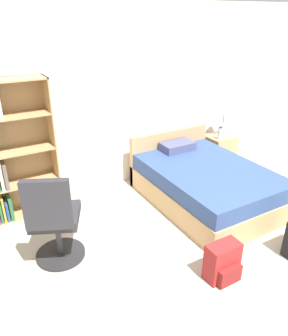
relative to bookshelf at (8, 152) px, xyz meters
name	(u,v)px	position (x,y,z in m)	size (l,w,h in m)	color
wall_back	(128,99)	(1.76, 0.20, 0.40)	(9.00, 0.06, 2.60)	white
bookshelf	(8,152)	(0.00, 0.00, 0.00)	(0.88, 0.32, 1.76)	tan
bed	(204,183)	(2.36, -0.92, -0.62)	(1.38, 1.95, 0.79)	tan
office_chair	(54,222)	(0.19, -1.17, -0.39)	(0.65, 0.70, 1.08)	#232326
nightstand	(219,151)	(3.34, -0.13, -0.62)	(0.45, 0.45, 0.55)	tan
table_lamp	(225,109)	(3.39, -0.11, 0.11)	(0.22, 0.22, 0.57)	#B2B2B7
water_bottle	(220,133)	(3.21, -0.24, -0.25)	(0.08, 0.08, 0.21)	silver
backpack_red	(223,262)	(1.55, -2.22, -0.71)	(0.35, 0.25, 0.40)	maroon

